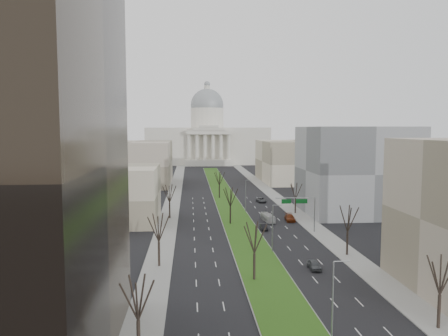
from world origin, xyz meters
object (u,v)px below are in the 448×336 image
car_black (264,227)px  box_van (268,218)px  car_red (290,218)px  car_grey_far (261,200)px  car_grey_near (314,265)px

car_black → box_van: (2.57, 8.75, 0.35)m
car_red → car_grey_far: size_ratio=1.09×
car_grey_near → car_red: car_red is taller
car_red → car_black: bearing=-127.6°
car_grey_near → car_black: (-3.63, 28.87, -0.05)m
car_black → box_van: bearing=75.0°
car_red → car_grey_far: car_red is taller
car_grey_near → car_grey_far: 66.60m
car_black → car_grey_far: size_ratio=0.79×
car_black → car_grey_far: bearing=82.9°
car_grey_far → car_black: bearing=-105.3°
car_grey_near → car_red: 38.24m
car_red → box_van: box_van is taller
car_grey_far → box_van: (-3.07, -28.96, 0.31)m
car_black → car_red: size_ratio=0.73×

